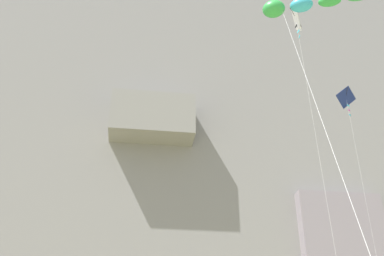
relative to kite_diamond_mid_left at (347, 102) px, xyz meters
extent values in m
cube|color=gray|center=(-17.43, 34.27, 9.25)|extent=(180.00, 25.71, 72.72)
cube|color=gray|center=(-17.43, 20.03, 8.78)|extent=(11.18, 4.94, 6.07)
cube|color=gray|center=(7.32, 21.36, -5.40)|extent=(11.10, 3.54, 9.82)
cube|color=navy|center=(0.02, 0.04, 0.55)|extent=(2.41, 0.87, 2.43)
cylinder|color=black|center=(0.02, 0.04, 0.55)|extent=(0.47, 0.63, 1.95)
cube|color=#38B2D1|center=(0.09, 0.04, -0.38)|extent=(0.28, 0.15, 0.15)
cube|color=#CC3399|center=(0.08, 0.04, -0.90)|extent=(0.24, 0.22, 0.15)
cube|color=#38B2D1|center=(0.06, 0.04, -1.42)|extent=(0.26, 0.20, 0.15)
cylinder|color=silver|center=(-0.60, -0.97, -13.37)|extent=(1.27, 2.02, 27.23)
cube|color=white|center=(-8.03, -9.65, 0.56)|extent=(0.85, 2.32, 2.36)
cylinder|color=black|center=(-8.03, -9.65, 0.56)|extent=(0.71, 0.07, 1.89)
cube|color=black|center=(-8.09, -9.65, -0.34)|extent=(0.05, 0.29, 0.14)
cube|color=#38B2D1|center=(-7.99, -9.65, -0.84)|extent=(0.08, 0.29, 0.14)
cube|color=#38B2D1|center=(-7.97, -9.65, -1.34)|extent=(0.05, 0.29, 0.14)
cylinder|color=silver|center=(-8.13, -10.36, -13.36)|extent=(0.21, 1.44, 27.25)
ellipsoid|color=green|center=(-14.55, -22.72, -12.17)|extent=(0.98, 0.87, 0.64)
ellipsoid|color=#38B2D1|center=(-13.64, -23.05, -12.18)|extent=(0.94, 0.76, 0.52)
ellipsoid|color=green|center=(-12.72, -23.38, -12.19)|extent=(0.90, 0.65, 0.41)
cylinder|color=silver|center=(-14.62, -25.66, -19.66)|extent=(0.69, 5.69, 14.66)
camera|label=1|loc=(-19.06, -34.74, -24.44)|focal=44.31mm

